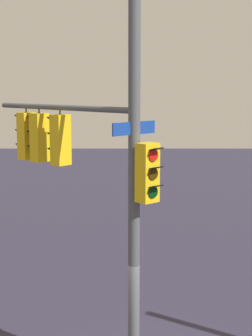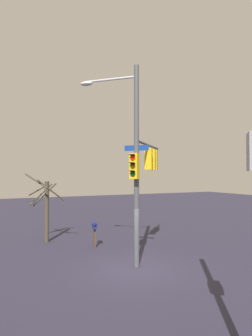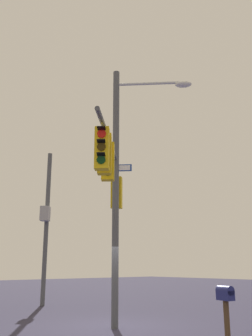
# 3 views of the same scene
# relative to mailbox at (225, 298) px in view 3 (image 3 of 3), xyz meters

# --- Properties ---
(ground_plane) EXTENTS (80.00, 80.00, 0.00)m
(ground_plane) POSITION_rel_mailbox_xyz_m (0.35, -4.13, -1.11)
(ground_plane) COLOR #2D2A3D
(main_signal_pole_assembly) EXTENTS (5.19, 3.72, 8.80)m
(main_signal_pole_assembly) POSITION_rel_mailbox_xyz_m (1.23, -2.93, 3.72)
(main_signal_pole_assembly) COLOR #4C4F54
(main_signal_pole_assembly) RESTS_ON ground
(secondary_pole_assembly) EXTENTS (0.70, 0.73, 7.72)m
(secondary_pole_assembly) POSITION_rel_mailbox_xyz_m (-0.93, -11.38, 2.92)
(secondary_pole_assembly) COLOR #4C4F54
(secondary_pole_assembly) RESTS_ON ground
(mailbox) EXTENTS (0.32, 0.48, 1.41)m
(mailbox) POSITION_rel_mailbox_xyz_m (0.00, 0.00, 0.00)
(mailbox) COLOR #4C3823
(mailbox) RESTS_ON ground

